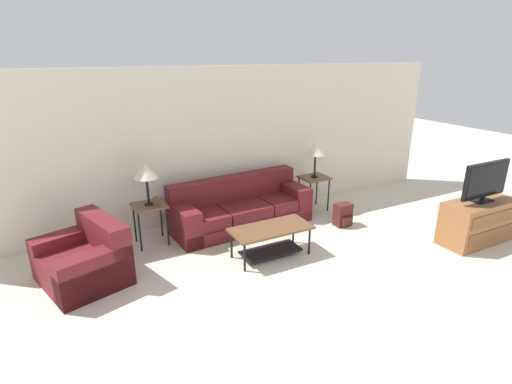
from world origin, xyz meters
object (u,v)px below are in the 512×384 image
table_lamp_right (316,149)px  armchair (85,260)px  television (486,181)px  coffee_table (271,235)px  side_table_left (150,209)px  backpack (343,215)px  tv_console (478,221)px  table_lamp_left (146,171)px  side_table_right (314,181)px  couch (241,209)px

table_lamp_right → armchair: bearing=-170.8°
television → coffee_table: bearing=160.7°
coffee_table → side_table_left: side_table_left is taller
backpack → tv_console: bearing=-45.2°
armchair → side_table_left: armchair is taller
table_lamp_left → television: size_ratio=0.68×
coffee_table → television: television is taller
armchair → television: size_ratio=1.37×
side_table_right → couch: bearing=-179.2°
couch → coffee_table: size_ratio=2.06×
couch → armchair: size_ratio=1.85×
couch → side_table_right: 1.54m
television → backpack: (-1.44, 1.44, -0.81)m
backpack → coffee_table: bearing=-167.1°
coffee_table → television: 3.31m
tv_console → television: 0.66m
side_table_right → side_table_left: bearing=180.0°
armchair → side_table_left: size_ratio=2.02×
couch → table_lamp_left: table_lamp_left is taller
side_table_left → backpack: side_table_left is taller
side_table_right → tv_console: 2.72m
table_lamp_left → backpack: size_ratio=1.64×
side_table_right → tv_console: (1.46, -2.28, -0.23)m
table_lamp_right → backpack: 1.28m
table_lamp_right → side_table_right: bearing=180.0°
coffee_table → television: bearing=-19.3°
couch → backpack: couch is taller
television → armchair: bearing=163.6°
table_lamp_left → backpack: table_lamp_left is taller
coffee_table → table_lamp_left: table_lamp_left is taller
coffee_table → backpack: 1.68m
television → table_lamp_right: bearing=122.7°
armchair → side_table_right: size_ratio=2.02×
armchair → side_table_left: bearing=33.0°
armchair → side_table_right: bearing=9.2°
television → backpack: 2.19m
side_table_left → side_table_right: 3.02m
table_lamp_right → backpack: size_ratio=1.64×
couch → side_table_right: (1.51, 0.02, 0.26)m
table_lamp_left → television: same height
coffee_table → table_lamp_right: table_lamp_right is taller
side_table_left → television: size_ratio=0.68×
table_lamp_left → coffee_table: bearing=-40.3°
tv_console → backpack: (-1.44, 1.44, -0.15)m
side_table_left → television: bearing=-26.9°
armchair → tv_console: 5.73m
couch → television: bearing=-37.1°
side_table_right → table_lamp_right: size_ratio=1.01×
coffee_table → couch: bearing=85.8°
side_table_left → television: (4.49, -2.28, 0.43)m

